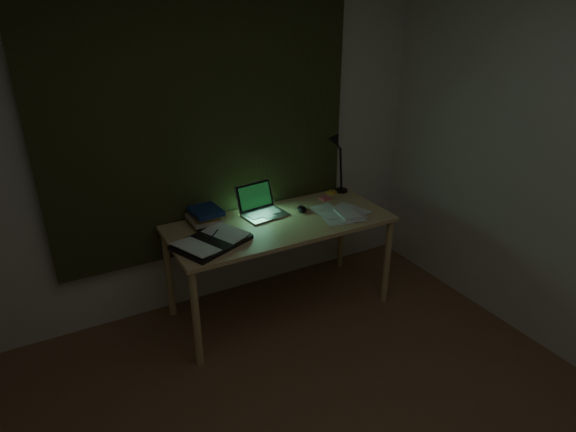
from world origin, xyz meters
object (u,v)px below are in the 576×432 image
(desk, at_px, (280,266))
(book_stack, at_px, (205,216))
(open_textbook, at_px, (211,241))
(laptop, at_px, (265,202))
(desk_lamp, at_px, (343,160))
(loose_papers, at_px, (341,214))

(desk, xyz_separation_m, book_stack, (-0.49, 0.21, 0.43))
(desk, height_order, open_textbook, open_textbook)
(laptop, relative_size, open_textbook, 0.75)
(book_stack, relative_size, desk_lamp, 0.43)
(loose_papers, xyz_separation_m, desk_lamp, (0.27, 0.40, 0.26))
(loose_papers, bearing_deg, desk, 165.31)
(desk, distance_m, desk_lamp, 1.00)
(open_textbook, bearing_deg, laptop, 1.63)
(desk, relative_size, book_stack, 6.94)
(book_stack, distance_m, loose_papers, 0.99)
(desk, xyz_separation_m, laptop, (-0.05, 0.14, 0.47))
(open_textbook, distance_m, loose_papers, 1.00)
(laptop, height_order, open_textbook, laptop)
(loose_papers, bearing_deg, open_textbook, 178.66)
(open_textbook, height_order, desk_lamp, desk_lamp)
(laptop, relative_size, desk_lamp, 0.64)
(desk, xyz_separation_m, desk_lamp, (0.72, 0.28, 0.63))
(laptop, xyz_separation_m, book_stack, (-0.43, 0.07, -0.05))
(open_textbook, bearing_deg, book_stack, 54.39)
(open_textbook, height_order, book_stack, book_stack)
(open_textbook, bearing_deg, desk_lamp, -6.99)
(desk_lamp, bearing_deg, desk, -170.64)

